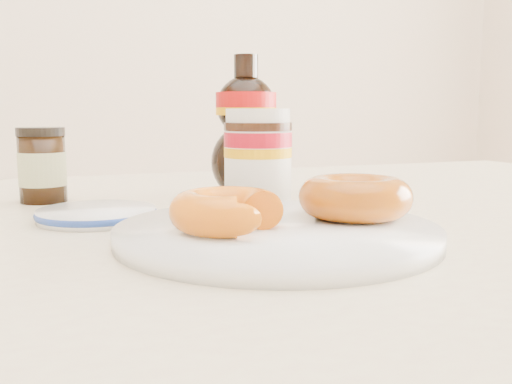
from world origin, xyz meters
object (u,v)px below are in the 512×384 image
object	(u,v)px
blue_rim_saucer	(97,214)
donut_whole	(355,197)
plate	(277,232)
donut_bitten	(226,211)
nutella_jar	(258,153)
syrup_bottle	(246,126)
dining_table	(274,289)
dark_jar	(42,166)

from	to	relation	value
blue_rim_saucer	donut_whole	bearing A→B (deg)	-32.94
plate	donut_bitten	bearing A→B (deg)	-172.85
nutella_jar	syrup_bottle	world-z (taller)	syrup_bottle
dining_table	nutella_jar	bearing A→B (deg)	84.82
plate	donut_whole	bearing A→B (deg)	6.76
dining_table	dark_jar	world-z (taller)	dark_jar
plate	syrup_bottle	bearing A→B (deg)	75.71
plate	donut_bitten	xyz separation A→B (m)	(-0.05, -0.01, 0.02)
dining_table	nutella_jar	distance (m)	0.16
dining_table	donut_whole	bearing A→B (deg)	-72.95
nutella_jar	syrup_bottle	size ratio (longest dim) A/B	0.62
donut_bitten	nutella_jar	bearing A→B (deg)	77.22
plate	dining_table	bearing A→B (deg)	68.11
plate	blue_rim_saucer	size ratio (longest dim) A/B	2.28
nutella_jar	dark_jar	distance (m)	0.26
dark_jar	blue_rim_saucer	xyz separation A→B (m)	(0.05, -0.14, -0.04)
plate	dark_jar	world-z (taller)	dark_jar
plate	blue_rim_saucer	bearing A→B (deg)	132.01
nutella_jar	blue_rim_saucer	bearing A→B (deg)	-169.23
plate	donut_bitten	world-z (taller)	donut_bitten
dining_table	dark_jar	size ratio (longest dim) A/B	15.61
syrup_bottle	plate	bearing A→B (deg)	-104.29
dark_jar	blue_rim_saucer	size ratio (longest dim) A/B	0.75
donut_whole	syrup_bottle	size ratio (longest dim) A/B	0.57
donut_bitten	blue_rim_saucer	world-z (taller)	donut_bitten
donut_bitten	donut_whole	world-z (taller)	donut_whole
dining_table	syrup_bottle	world-z (taller)	syrup_bottle
blue_rim_saucer	nutella_jar	bearing A→B (deg)	10.77
dark_jar	blue_rim_saucer	bearing A→B (deg)	-71.38
donut_whole	plate	bearing A→B (deg)	-173.24
donut_whole	blue_rim_saucer	world-z (taller)	donut_whole
plate	donut_whole	xyz separation A→B (m)	(0.08, 0.01, 0.02)
dark_jar	blue_rim_saucer	distance (m)	0.16
dining_table	donut_whole	world-z (taller)	donut_whole
donut_bitten	dark_jar	size ratio (longest dim) A/B	1.03
syrup_bottle	donut_whole	bearing A→B (deg)	-86.70
donut_bitten	blue_rim_saucer	xyz separation A→B (m)	(-0.09, 0.15, -0.02)
dining_table	donut_whole	distance (m)	0.16
donut_bitten	plate	bearing A→B (deg)	22.14
dining_table	plate	distance (m)	0.16
dining_table	plate	world-z (taller)	plate
donut_whole	blue_rim_saucer	size ratio (longest dim) A/B	0.86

